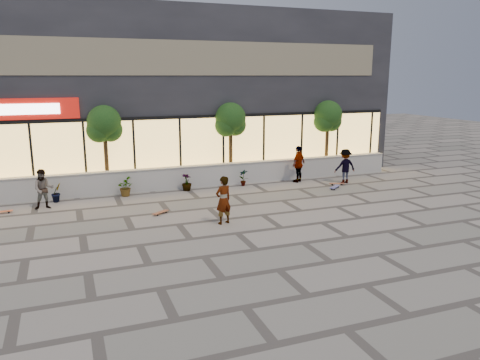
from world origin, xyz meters
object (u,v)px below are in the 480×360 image
object	(u,v)px
skateboard_left	(2,212)
skater_right_far	(345,166)
skater_center	(223,200)
skateboard_center	(161,212)
skateboard_right_far	(335,187)
tree_mideast	(231,122)
skateboard_right_near	(337,184)
skater_left	(44,189)
tree_midwest	(104,126)
skater_right_near	(299,164)
tree_east	(328,118)

from	to	relation	value
skateboard_left	skater_right_far	bearing A→B (deg)	-5.90
skater_center	skateboard_center	bearing A→B (deg)	-63.18
skater_center	skateboard_right_far	world-z (taller)	skater_center
tree_mideast	skateboard_right_near	xyz separation A→B (m)	(4.50, -2.73, -2.91)
skater_left	tree_midwest	bearing A→B (deg)	40.23
tree_mideast	skater_left	xyz separation A→B (m)	(-8.64, -2.20, -2.18)
skater_left	skateboard_center	world-z (taller)	skater_left
skater_center	skateboard_center	size ratio (longest dim) A/B	2.38
skater_center	skater_right_near	size ratio (longest dim) A/B	0.96
skater_right_far	skateboard_center	xyz separation A→B (m)	(-9.59, -2.14, -0.77)
skater_right_far	tree_mideast	bearing A→B (deg)	-21.96
tree_mideast	skater_left	world-z (taller)	tree_mideast
tree_mideast	skater_right_near	distance (m)	3.97
skateboard_left	skateboard_right_far	xyz separation A→B (m)	(14.18, -1.00, 0.01)
tree_mideast	tree_east	xyz separation A→B (m)	(5.50, 0.00, 0.00)
tree_mideast	skater_right_near	size ratio (longest dim) A/B	2.15
skateboard_center	skateboard_left	xyz separation A→B (m)	(-5.70, 2.23, 0.00)
tree_east	skateboard_center	bearing A→B (deg)	-155.37
skater_left	skateboard_center	bearing A→B (deg)	-29.33
tree_midwest	skateboard_left	xyz separation A→B (m)	(-4.18, -2.34, -2.91)
skater_center	skateboard_right_near	bearing A→B (deg)	-169.05
tree_east	skater_right_near	world-z (taller)	tree_east
skater_left	skater_right_near	size ratio (longest dim) A/B	0.88
tree_east	skater_left	size ratio (longest dim) A/B	2.44
tree_midwest	skater_right_far	bearing A→B (deg)	-12.38
tree_east	skateboard_left	size ratio (longest dim) A/B	5.03
skater_right_near	skateboard_center	world-z (taller)	skater_right_near
skateboard_right_near	skateboard_right_far	distance (m)	0.79
skater_center	skater_right_near	bearing A→B (deg)	-155.28
skater_left	skateboard_left	world-z (taller)	skater_left
tree_midwest	skater_right_near	xyz separation A→B (m)	(9.05, -1.46, -2.08)
tree_midwest	skater_left	bearing A→B (deg)	-140.20
tree_midwest	skater_right_near	world-z (taller)	tree_midwest
tree_midwest	skater_center	world-z (taller)	tree_midwest
skater_center	skateboard_left	bearing A→B (deg)	-46.08
skater_right_far	skateboard_center	distance (m)	9.85
tree_midwest	tree_east	bearing A→B (deg)	0.00
tree_midwest	skater_left	world-z (taller)	tree_midwest
skateboard_right_near	tree_mideast	bearing A→B (deg)	166.82
skater_center	skater_left	world-z (taller)	skater_center
tree_mideast	skater_left	distance (m)	9.18
tree_east	skater_left	distance (m)	14.48
skateboard_right_far	tree_mideast	bearing A→B (deg)	101.15
skater_left	skater_right_far	bearing A→B (deg)	-0.57
skater_right_far	skateboard_right_near	world-z (taller)	skater_right_far
skater_right_near	tree_east	bearing A→B (deg)	177.66
skateboard_right_far	skateboard_center	bearing A→B (deg)	149.31
tree_midwest	tree_east	world-z (taller)	same
skater_right_near	skater_right_far	bearing A→B (deg)	121.36
skater_center	skateboard_right_near	size ratio (longest dim) A/B	2.27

